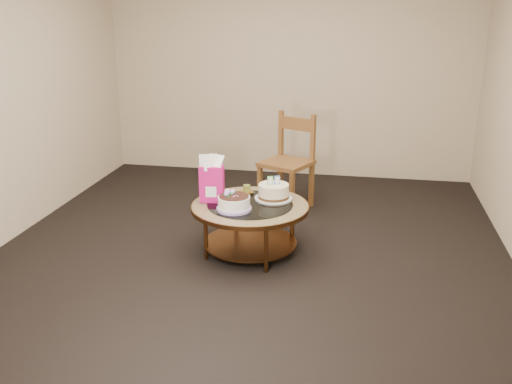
% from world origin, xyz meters
% --- Properties ---
extents(ground, '(5.00, 5.00, 0.00)m').
position_xyz_m(ground, '(0.00, 0.00, 0.00)').
color(ground, black).
rests_on(ground, ground).
extents(room_walls, '(4.52, 5.02, 2.61)m').
position_xyz_m(room_walls, '(0.00, 0.00, 1.54)').
color(room_walls, '#BDAF8F').
rests_on(room_walls, ground).
extents(coffee_table, '(1.02, 1.02, 0.46)m').
position_xyz_m(coffee_table, '(0.00, -0.00, 0.38)').
color(coffee_table, '#5A3519').
rests_on(coffee_table, ground).
extents(decorated_cake, '(0.29, 0.29, 0.17)m').
position_xyz_m(decorated_cake, '(-0.11, -0.16, 0.51)').
color(decorated_cake, '#AF97D6').
rests_on(decorated_cake, coffee_table).
extents(cream_cake, '(0.33, 0.33, 0.21)m').
position_xyz_m(cream_cake, '(0.18, 0.17, 0.52)').
color(cream_cake, silver).
rests_on(cream_cake, coffee_table).
extents(gift_bag, '(0.22, 0.17, 0.41)m').
position_xyz_m(gift_bag, '(-0.34, 0.01, 0.66)').
color(gift_bag, '#DA1487').
rests_on(gift_bag, coffee_table).
extents(pillar_candle, '(0.13, 0.13, 0.09)m').
position_xyz_m(pillar_candle, '(-0.08, 0.27, 0.49)').
color(pillar_candle, '#DECA5B').
rests_on(pillar_candle, coffee_table).
extents(dining_chair, '(0.61, 0.61, 1.00)m').
position_xyz_m(dining_chair, '(0.17, 1.24, 0.51)').
color(dining_chair, brown).
rests_on(dining_chair, ground).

